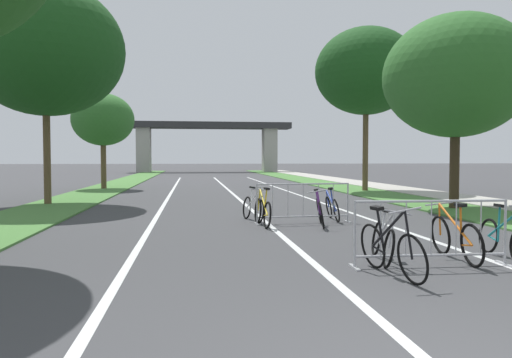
% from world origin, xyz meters
% --- Properties ---
extents(grass_verge_left, '(2.52, 69.27, 0.05)m').
position_xyz_m(grass_verge_left, '(-6.65, 28.34, 0.03)').
color(grass_verge_left, '#477A38').
rests_on(grass_verge_left, ground).
extents(grass_verge_right, '(2.52, 69.27, 0.05)m').
position_xyz_m(grass_verge_right, '(6.65, 28.34, 0.03)').
color(grass_verge_right, '#477A38').
rests_on(grass_verge_right, ground).
extents(sidewalk_path_right, '(2.39, 69.27, 0.08)m').
position_xyz_m(sidewalk_path_right, '(9.10, 28.34, 0.04)').
color(sidewalk_path_right, '#ADA89E').
rests_on(sidewalk_path_right, ground).
extents(lane_stripe_center, '(0.14, 40.07, 0.01)m').
position_xyz_m(lane_stripe_center, '(0.00, 20.04, 0.00)').
color(lane_stripe_center, silver).
rests_on(lane_stripe_center, ground).
extents(lane_stripe_right_lane, '(0.14, 40.07, 0.01)m').
position_xyz_m(lane_stripe_right_lane, '(2.96, 20.04, 0.00)').
color(lane_stripe_right_lane, silver).
rests_on(lane_stripe_right_lane, ground).
extents(lane_stripe_left_lane, '(0.14, 40.07, 0.01)m').
position_xyz_m(lane_stripe_left_lane, '(-2.96, 20.04, 0.00)').
color(lane_stripe_left_lane, silver).
rests_on(lane_stripe_left_lane, ground).
extents(overpass_bridge, '(20.41, 3.17, 6.11)m').
position_xyz_m(overpass_bridge, '(0.00, 57.25, 4.31)').
color(overpass_bridge, '#2D2D30').
rests_on(overpass_bridge, ground).
extents(tree_left_pine_near, '(5.61, 5.61, 8.00)m').
position_xyz_m(tree_left_pine_near, '(-7.15, 15.43, 5.61)').
color(tree_left_pine_near, brown).
rests_on(tree_left_pine_near, ground).
extents(tree_left_oak_near, '(3.36, 3.36, 5.25)m').
position_xyz_m(tree_left_oak_near, '(-6.75, 24.55, 3.80)').
color(tree_left_oak_near, brown).
rests_on(tree_left_oak_near, ground).
extents(tree_right_oak_mid, '(4.73, 4.73, 6.41)m').
position_xyz_m(tree_right_oak_mid, '(6.69, 12.06, 4.39)').
color(tree_right_oak_mid, '#3D2D1E').
rests_on(tree_right_oak_mid, ground).
extents(tree_right_pine_far, '(5.18, 5.18, 8.31)m').
position_xyz_m(tree_right_pine_far, '(6.86, 20.92, 6.10)').
color(tree_right_pine_far, brown).
rests_on(tree_right_pine_far, ground).
extents(crowd_barrier_nearest, '(2.52, 0.51, 1.05)m').
position_xyz_m(crowd_barrier_nearest, '(1.76, 4.04, 0.52)').
color(crowd_barrier_nearest, '#ADADB2').
rests_on(crowd_barrier_nearest, ground).
extents(crowd_barrier_second, '(2.53, 0.58, 1.05)m').
position_xyz_m(crowd_barrier_second, '(0.93, 9.30, 0.52)').
color(crowd_barrier_second, '#ADADB2').
rests_on(crowd_barrier_second, ground).
extents(bicycle_silver_0, '(0.50, 1.61, 0.93)m').
position_xyz_m(bicycle_silver_0, '(1.16, 4.50, 0.35)').
color(bicycle_silver_0, black).
rests_on(bicycle_silver_0, ground).
extents(bicycle_yellow_1, '(0.50, 1.67, 0.98)m').
position_xyz_m(bicycle_yellow_1, '(-0.19, 8.93, 0.37)').
color(bicycle_yellow_1, black).
rests_on(bicycle_yellow_1, ground).
extents(bicycle_orange_2, '(0.50, 1.73, 0.98)m').
position_xyz_m(bicycle_orange_2, '(2.38, 4.41, 0.38)').
color(bicycle_orange_2, black).
rests_on(bicycle_orange_2, ground).
extents(bicycle_blue_3, '(0.44, 1.59, 0.92)m').
position_xyz_m(bicycle_blue_3, '(1.86, 9.81, 0.36)').
color(bicycle_blue_3, black).
rests_on(bicycle_blue_3, ground).
extents(bicycle_teal_4, '(0.51, 1.62, 0.96)m').
position_xyz_m(bicycle_teal_4, '(3.27, 4.43, 0.36)').
color(bicycle_teal_4, black).
rests_on(bicycle_teal_4, ground).
extents(bicycle_purple_5, '(0.67, 1.72, 0.96)m').
position_xyz_m(bicycle_purple_5, '(1.23, 8.75, 0.38)').
color(bicycle_purple_5, black).
rests_on(bicycle_purple_5, ground).
extents(bicycle_black_6, '(0.50, 1.73, 1.05)m').
position_xyz_m(bicycle_black_6, '(0.88, 3.52, 0.40)').
color(bicycle_black_6, black).
rests_on(bicycle_black_6, ground).
extents(bicycle_white_7, '(0.64, 1.66, 0.98)m').
position_xyz_m(bicycle_white_7, '(-0.31, 9.89, 0.36)').
color(bicycle_white_7, black).
rests_on(bicycle_white_7, ground).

